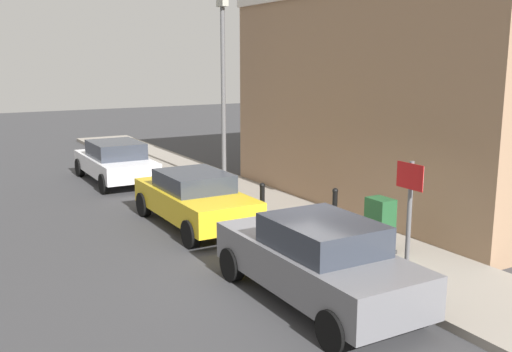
{
  "coord_description": "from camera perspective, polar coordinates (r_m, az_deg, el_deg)",
  "views": [
    {
      "loc": [
        -6.1,
        -8.98,
        4.1
      ],
      "look_at": [
        1.08,
        3.47,
        1.2
      ],
      "focal_mm": 40.52,
      "sensor_mm": 36.0,
      "label": 1
    }
  ],
  "objects": [
    {
      "name": "lamppost",
      "position": [
        18.11,
        -3.26,
        8.87
      ],
      "size": [
        0.2,
        0.44,
        5.72
      ],
      "color": "#59595B",
      "rests_on": "sidewalk"
    },
    {
      "name": "car_grey",
      "position": [
        9.94,
        6.01,
        -8.21
      ],
      "size": [
        1.81,
        4.25,
        1.51
      ],
      "rotation": [
        0.0,
        0.0,
        1.57
      ],
      "color": "slate",
      "rests_on": "ground"
    },
    {
      "name": "bollard_near_cabinet",
      "position": [
        13.58,
        7.78,
        -3.17
      ],
      "size": [
        0.14,
        0.14,
        1.04
      ],
      "color": "black",
      "rests_on": "sidewalk"
    },
    {
      "name": "utility_cabinet",
      "position": [
        12.31,
        12.11,
        -4.97
      ],
      "size": [
        0.46,
        0.61,
        1.15
      ],
      "color": "#1E4C28",
      "rests_on": "sidewalk"
    },
    {
      "name": "corner_building",
      "position": [
        17.88,
        17.86,
        11.28
      ],
      "size": [
        7.86,
        10.22,
        8.45
      ],
      "color": "#937256",
      "rests_on": "ground"
    },
    {
      "name": "ground",
      "position": [
        11.6,
        4.0,
        -9.32
      ],
      "size": [
        80.0,
        80.0,
        0.0
      ],
      "primitive_type": "plane",
      "color": "#38383A"
    },
    {
      "name": "bollard_far_kerb",
      "position": [
        14.02,
        0.62,
        -2.6
      ],
      "size": [
        0.14,
        0.14,
        1.04
      ],
      "color": "black",
      "rests_on": "sidewalk"
    },
    {
      "name": "street_sign",
      "position": [
        10.06,
        14.88,
        -3.01
      ],
      "size": [
        0.08,
        0.6,
        2.3
      ],
      "color": "#59595B",
      "rests_on": "sidewalk"
    },
    {
      "name": "car_white",
      "position": [
        20.12,
        -13.71,
        1.45
      ],
      "size": [
        1.89,
        4.32,
        1.4
      ],
      "rotation": [
        0.0,
        0.0,
        1.57
      ],
      "color": "silver",
      "rests_on": "ground"
    },
    {
      "name": "sidewalk",
      "position": [
        17.44,
        -1.84,
        -1.93
      ],
      "size": [
        2.62,
        30.0,
        0.15
      ],
      "primitive_type": "cube",
      "color": "gray",
      "rests_on": "ground"
    },
    {
      "name": "car_yellow",
      "position": [
        14.46,
        -6.1,
        -2.17
      ],
      "size": [
        1.82,
        4.18,
        1.37
      ],
      "rotation": [
        0.0,
        0.0,
        1.57
      ],
      "color": "gold",
      "rests_on": "ground"
    }
  ]
}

